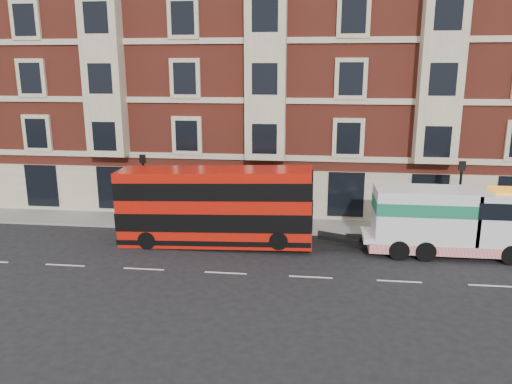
# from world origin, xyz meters

# --- Properties ---
(ground) EXTENTS (120.00, 120.00, 0.00)m
(ground) POSITION_xyz_m (0.00, 0.00, 0.00)
(ground) COLOR black
(ground) RESTS_ON ground
(sidewalk) EXTENTS (90.00, 3.00, 0.15)m
(sidewalk) POSITION_xyz_m (0.00, 7.50, 0.07)
(sidewalk) COLOR slate
(sidewalk) RESTS_ON ground
(victorian_terrace) EXTENTS (45.00, 12.00, 20.40)m
(victorian_terrace) POSITION_xyz_m (0.50, 15.00, 10.07)
(victorian_terrace) COLOR maroon
(victorian_terrace) RESTS_ON ground
(lamp_post_west) EXTENTS (0.35, 0.15, 4.35)m
(lamp_post_west) POSITION_xyz_m (-6.00, 6.20, 2.68)
(lamp_post_west) COLOR black
(lamp_post_west) RESTS_ON sidewalk
(lamp_post_east) EXTENTS (0.35, 0.15, 4.35)m
(lamp_post_east) POSITION_xyz_m (12.00, 6.20, 2.68)
(lamp_post_east) COLOR black
(lamp_post_east) RESTS_ON sidewalk
(double_decker_bus) EXTENTS (10.41, 2.39, 4.21)m
(double_decker_bus) POSITION_xyz_m (-1.23, 3.79, 2.23)
(double_decker_bus) COLOR red
(double_decker_bus) RESTS_ON ground
(tow_truck) EXTENTS (8.34, 2.46, 3.47)m
(tow_truck) POSITION_xyz_m (10.83, 3.79, 1.84)
(tow_truck) COLOR silver
(tow_truck) RESTS_ON ground
(pedestrian) EXTENTS (0.65, 0.45, 1.70)m
(pedestrian) POSITION_xyz_m (-6.16, 6.59, 1.00)
(pedestrian) COLOR #192933
(pedestrian) RESTS_ON sidewalk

